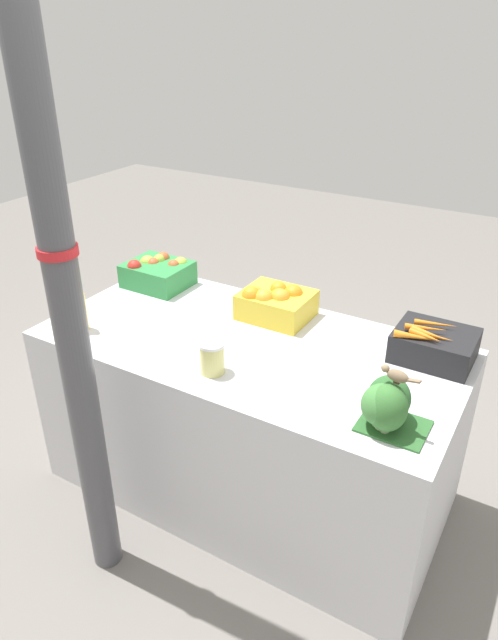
{
  "coord_description": "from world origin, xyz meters",
  "views": [
    {
      "loc": [
        1.05,
        -1.76,
        1.97
      ],
      "look_at": [
        0.0,
        0.0,
        0.89
      ],
      "focal_mm": 32.0,
      "sensor_mm": 36.0,
      "label": 1
    }
  ],
  "objects_px": {
    "apple_crate": "(158,272)",
    "broccoli_pile": "(386,405)",
    "orange_crate": "(275,302)",
    "juice_bottle_golden": "(79,308)",
    "pickle_jar": "(213,358)",
    "sparrow_bird": "(396,375)",
    "carrot_crate": "(434,344)",
    "support_pole": "(61,272)",
    "juice_bottle_amber": "(59,298)"
  },
  "relations": [
    {
      "from": "support_pole",
      "to": "juice_bottle_amber",
      "type": "distance_m",
      "value": 0.73
    },
    {
      "from": "apple_crate",
      "to": "broccoli_pile",
      "type": "xyz_separation_m",
      "value": [
        1.34,
        -0.52,
        0.02
      ]
    },
    {
      "from": "orange_crate",
      "to": "juice_bottle_amber",
      "type": "distance_m",
      "value": 0.94
    },
    {
      "from": "orange_crate",
      "to": "pickle_jar",
      "type": "bearing_deg",
      "value": -88.32
    },
    {
      "from": "juice_bottle_golden",
      "to": "apple_crate",
      "type": "bearing_deg",
      "value": 90.89
    },
    {
      "from": "apple_crate",
      "to": "orange_crate",
      "type": "height_order",
      "value": "orange_crate"
    },
    {
      "from": "carrot_crate",
      "to": "broccoli_pile",
      "type": "height_order",
      "value": "broccoli_pile"
    },
    {
      "from": "juice_bottle_golden",
      "to": "carrot_crate",
      "type": "bearing_deg",
      "value": 21.24
    },
    {
      "from": "support_pole",
      "to": "pickle_jar",
      "type": "xyz_separation_m",
      "value": [
        0.29,
        0.39,
        -0.43
      ]
    },
    {
      "from": "pickle_jar",
      "to": "sparrow_bird",
      "type": "bearing_deg",
      "value": 1.27
    },
    {
      "from": "support_pole",
      "to": "broccoli_pile",
      "type": "bearing_deg",
      "value": 22.81
    },
    {
      "from": "support_pole",
      "to": "broccoli_pile",
      "type": "height_order",
      "value": "support_pole"
    },
    {
      "from": "pickle_jar",
      "to": "broccoli_pile",
      "type": "bearing_deg",
      "value": 0.88
    },
    {
      "from": "broccoli_pile",
      "to": "orange_crate",
      "type": "bearing_deg",
      "value": 143.1
    },
    {
      "from": "apple_crate",
      "to": "support_pole",
      "type": "bearing_deg",
      "value": -66.72
    },
    {
      "from": "support_pole",
      "to": "juice_bottle_golden",
      "type": "bearing_deg",
      "value": 135.43
    },
    {
      "from": "orange_crate",
      "to": "carrot_crate",
      "type": "bearing_deg",
      "value": 0.19
    },
    {
      "from": "carrot_crate",
      "to": "sparrow_bird",
      "type": "bearing_deg",
      "value": -90.52
    },
    {
      "from": "support_pole",
      "to": "pickle_jar",
      "type": "bearing_deg",
      "value": 53.47
    },
    {
      "from": "pickle_jar",
      "to": "orange_crate",
      "type": "bearing_deg",
      "value": 91.68
    },
    {
      "from": "juice_bottle_golden",
      "to": "sparrow_bird",
      "type": "relative_size",
      "value": 1.86
    },
    {
      "from": "support_pole",
      "to": "apple_crate",
      "type": "xyz_separation_m",
      "value": [
        -0.4,
        0.92,
        -0.42
      ]
    },
    {
      "from": "pickle_jar",
      "to": "sparrow_bird",
      "type": "relative_size",
      "value": 0.94
    },
    {
      "from": "orange_crate",
      "to": "juice_bottle_golden",
      "type": "distance_m",
      "value": 0.84
    },
    {
      "from": "apple_crate",
      "to": "pickle_jar",
      "type": "height_order",
      "value": "apple_crate"
    },
    {
      "from": "apple_crate",
      "to": "juice_bottle_golden",
      "type": "bearing_deg",
      "value": -89.11
    },
    {
      "from": "support_pole",
      "to": "juice_bottle_amber",
      "type": "relative_size",
      "value": 8.84
    },
    {
      "from": "juice_bottle_amber",
      "to": "pickle_jar",
      "type": "height_order",
      "value": "juice_bottle_amber"
    },
    {
      "from": "orange_crate",
      "to": "sparrow_bird",
      "type": "relative_size",
      "value": 2.22
    },
    {
      "from": "support_pole",
      "to": "sparrow_bird",
      "type": "relative_size",
      "value": 18.81
    },
    {
      "from": "support_pole",
      "to": "juice_bottle_golden",
      "type": "distance_m",
      "value": 0.67
    },
    {
      "from": "broccoli_pile",
      "to": "pickle_jar",
      "type": "bearing_deg",
      "value": -179.12
    },
    {
      "from": "juice_bottle_amber",
      "to": "pickle_jar",
      "type": "relative_size",
      "value": 2.26
    },
    {
      "from": "support_pole",
      "to": "orange_crate",
      "type": "bearing_deg",
      "value": 73.24
    },
    {
      "from": "pickle_jar",
      "to": "carrot_crate",
      "type": "bearing_deg",
      "value": 37.22
    },
    {
      "from": "sparrow_bird",
      "to": "pickle_jar",
      "type": "bearing_deg",
      "value": 7.75
    },
    {
      "from": "orange_crate",
      "to": "broccoli_pile",
      "type": "height_order",
      "value": "broccoli_pile"
    },
    {
      "from": "broccoli_pile",
      "to": "juice_bottle_amber",
      "type": "xyz_separation_m",
      "value": [
        -1.45,
        -0.02,
        0.03
      ]
    },
    {
      "from": "broccoli_pile",
      "to": "juice_bottle_golden",
      "type": "xyz_separation_m",
      "value": [
        -1.34,
        -0.02,
        0.01
      ]
    },
    {
      "from": "support_pole",
      "to": "orange_crate",
      "type": "height_order",
      "value": "support_pole"
    },
    {
      "from": "orange_crate",
      "to": "broccoli_pile",
      "type": "relative_size",
      "value": 1.37
    },
    {
      "from": "carrot_crate",
      "to": "pickle_jar",
      "type": "distance_m",
      "value": 0.86
    },
    {
      "from": "juice_bottle_amber",
      "to": "juice_bottle_golden",
      "type": "height_order",
      "value": "juice_bottle_amber"
    },
    {
      "from": "broccoli_pile",
      "to": "juice_bottle_amber",
      "type": "distance_m",
      "value": 1.45
    },
    {
      "from": "juice_bottle_amber",
      "to": "sparrow_bird",
      "type": "xyz_separation_m",
      "value": [
        1.47,
        0.02,
        0.09
      ]
    },
    {
      "from": "sparrow_bird",
      "to": "carrot_crate",
      "type": "bearing_deg",
      "value": -84.04
    },
    {
      "from": "apple_crate",
      "to": "sparrow_bird",
      "type": "distance_m",
      "value": 1.46
    },
    {
      "from": "apple_crate",
      "to": "juice_bottle_golden",
      "type": "xyz_separation_m",
      "value": [
        0.01,
        -0.54,
        0.03
      ]
    },
    {
      "from": "orange_crate",
      "to": "pickle_jar",
      "type": "distance_m",
      "value": 0.52
    },
    {
      "from": "support_pole",
      "to": "juice_bottle_amber",
      "type": "xyz_separation_m",
      "value": [
        -0.5,
        0.38,
        -0.37
      ]
    }
  ]
}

